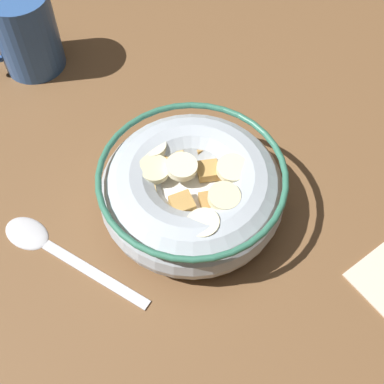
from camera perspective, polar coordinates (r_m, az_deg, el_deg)
ground_plane at (r=53.65cm, az=-0.00°, el=-2.34°), size 110.71×110.71×2.00cm
cereal_bowl at (r=49.99cm, az=0.02°, el=0.20°), size 17.57×17.57×6.37cm
spoon at (r=52.49cm, az=-15.71°, el=-5.21°), size 11.23×14.69×0.80cm
coffee_mug at (r=65.45cm, az=-17.59°, el=16.07°), size 10.21×7.10×9.66cm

